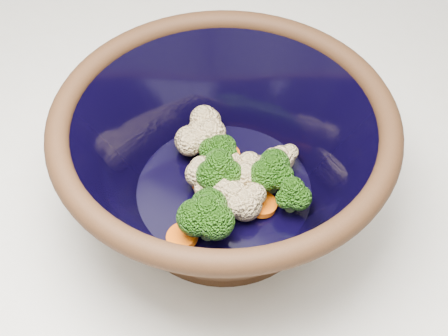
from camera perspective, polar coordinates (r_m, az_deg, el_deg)
mixing_bowl at (r=0.57m, az=0.00°, el=0.84°), size 0.38×0.38×0.13m
vegetable_pile at (r=0.59m, az=0.61°, el=-0.78°), size 0.16×0.15×0.05m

